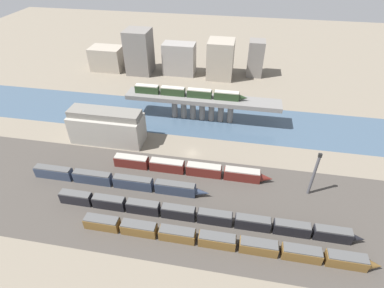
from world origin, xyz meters
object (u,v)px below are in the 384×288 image
(train_on_bridge, at_px, (189,92))
(signal_tower, at_px, (314,175))
(train_yard_near, at_px, (222,241))
(warehouse_building, at_px, (107,126))
(train_yard_outer, at_px, (189,168))
(train_yard_mid, at_px, (200,215))
(train_yard_far, at_px, (117,181))

(train_on_bridge, bearing_deg, signal_tower, -39.61)
(train_yard_near, bearing_deg, warehouse_building, 140.45)
(warehouse_building, bearing_deg, train_yard_outer, -20.99)
(warehouse_building, distance_m, signal_tower, 74.74)
(warehouse_building, height_order, signal_tower, signal_tower)
(train_yard_near, distance_m, signal_tower, 35.05)
(train_yard_mid, relative_size, signal_tower, 5.45)
(train_yard_near, height_order, train_yard_mid, train_yard_mid)
(train_on_bridge, bearing_deg, warehouse_building, -141.93)
(train_yard_near, distance_m, train_yard_mid, 10.14)
(train_yard_far, bearing_deg, train_yard_mid, -17.60)
(train_on_bridge, height_order, train_yard_far, train_on_bridge)
(signal_tower, bearing_deg, train_yard_outer, 176.04)
(train_yard_near, bearing_deg, train_yard_far, 155.28)
(signal_tower, bearing_deg, train_yard_near, -136.34)
(train_on_bridge, xyz_separation_m, train_yard_mid, (13.39, -54.03, -10.29))
(train_yard_near, relative_size, train_yard_outer, 1.43)
(train_yard_near, height_order, warehouse_building, warehouse_building)
(train_on_bridge, bearing_deg, train_yard_mid, -76.08)
(train_yard_far, height_order, signal_tower, signal_tower)
(signal_tower, bearing_deg, warehouse_building, 167.74)
(train_yard_far, xyz_separation_m, warehouse_building, (-12.36, 23.25, 4.30))
(train_on_bridge, distance_m, train_yard_mid, 56.61)
(train_on_bridge, height_order, warehouse_building, train_on_bridge)
(train_yard_far, height_order, train_yard_outer, train_yard_far)
(train_yard_mid, distance_m, warehouse_building, 52.45)
(train_yard_far, distance_m, signal_tower, 61.40)
(train_on_bridge, relative_size, train_yard_mid, 0.54)
(train_on_bridge, distance_m, train_yard_outer, 36.95)
(train_yard_mid, relative_size, train_yard_far, 1.48)
(train_yard_mid, relative_size, train_yard_outer, 1.61)
(train_on_bridge, height_order, train_yard_mid, train_on_bridge)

